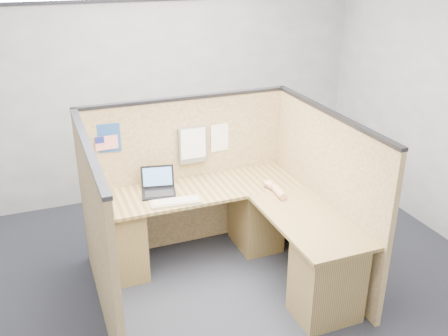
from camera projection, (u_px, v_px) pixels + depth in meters
name	position (u px, v px, depth m)	size (l,w,h in m)	color
floor	(225.00, 296.00, 4.34)	(5.00, 5.00, 0.00)	#1E212B
wall_back	(153.00, 80.00, 5.70)	(5.00, 5.00, 0.00)	gray
cubicle_partitions	(207.00, 197.00, 4.40)	(2.06, 1.83, 1.53)	brown
l_desk	(232.00, 237.00, 4.49)	(1.95, 1.75, 0.73)	brown
laptop	(157.00, 187.00, 4.54)	(0.34, 0.34, 0.22)	black
keyboard	(175.00, 202.00, 4.35)	(0.45, 0.19, 0.03)	#9E977B
mouse	(268.00, 185.00, 4.65)	(0.10, 0.06, 0.04)	silver
hand_forearm	(275.00, 189.00, 4.54)	(0.10, 0.35, 0.07)	tan
blue_poster	(109.00, 138.00, 4.43)	(0.20, 0.00, 0.27)	navy
american_flag	(104.00, 144.00, 4.42)	(0.20, 0.01, 0.35)	olive
file_holder	(193.00, 145.00, 4.73)	(0.27, 0.05, 0.35)	slate
paper_left	(193.00, 146.00, 4.76)	(0.23, 0.00, 0.29)	white
paper_right	(221.00, 137.00, 4.84)	(0.21, 0.00, 0.27)	white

